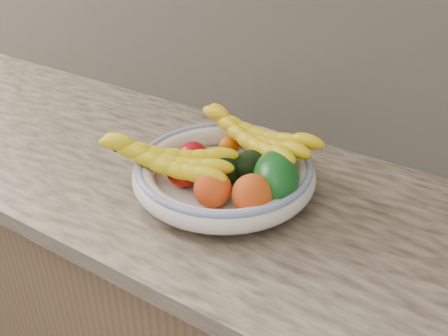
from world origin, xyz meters
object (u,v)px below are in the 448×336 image
banana_bunch_front (166,163)px  banana_bunch_back (254,140)px  green_mango (276,177)px  fruit_bowl (224,173)px

banana_bunch_front → banana_bunch_back: bearing=40.6°
green_mango → banana_bunch_front: 0.23m
green_mango → banana_bunch_back: green_mango is taller
fruit_bowl → banana_bunch_back: (0.02, 0.10, 0.04)m
fruit_bowl → banana_bunch_back: 0.11m
banana_bunch_back → banana_bunch_front: (-0.11, -0.17, -0.01)m
fruit_bowl → green_mango: (0.12, 0.01, 0.03)m
green_mango → banana_bunch_front: green_mango is taller
green_mango → banana_bunch_front: size_ratio=0.46×
fruit_bowl → banana_bunch_front: bearing=-140.5°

